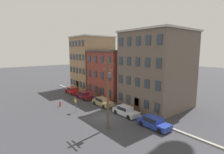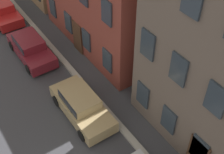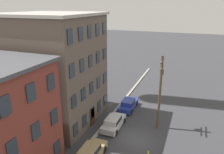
# 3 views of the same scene
# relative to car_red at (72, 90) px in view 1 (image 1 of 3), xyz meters

# --- Properties ---
(ground_plane) EXTENTS (200.00, 200.00, 0.00)m
(ground_plane) POSITION_rel_car_red_xyz_m (16.67, -3.07, -0.75)
(ground_plane) COLOR #38383D
(kerb_strip) EXTENTS (56.00, 0.36, 0.16)m
(kerb_strip) POSITION_rel_car_red_xyz_m (16.67, 1.43, -0.67)
(kerb_strip) COLOR #9E998E
(kerb_strip) RESTS_ON ground_plane
(apartment_corner) EXTENTS (8.90, 9.67, 13.66)m
(apartment_corner) POSITION_rel_car_red_xyz_m (-2.93, 7.50, 6.10)
(apartment_corner) COLOR #9E7A56
(apartment_corner) RESTS_ON ground_plane
(apartment_midblock) EXTENTS (10.15, 11.03, 10.05)m
(apartment_midblock) POSITION_rel_car_red_xyz_m (6.85, 8.19, 4.29)
(apartment_midblock) COLOR brown
(apartment_midblock) RESTS_ON ground_plane
(apartment_far) EXTENTS (10.59, 10.42, 13.37)m
(apartment_far) POSITION_rel_car_red_xyz_m (17.88, 7.88, 5.95)
(apartment_far) COLOR #66564C
(apartment_far) RESTS_ON ground_plane
(car_red) EXTENTS (4.40, 1.92, 1.43)m
(car_red) POSITION_rel_car_red_xyz_m (0.00, 0.00, 0.00)
(car_red) COLOR #B21E1E
(car_red) RESTS_ON ground_plane
(car_maroon) EXTENTS (4.40, 1.92, 1.43)m
(car_maroon) POSITION_rel_car_red_xyz_m (5.59, -0.03, 0.00)
(car_maroon) COLOR maroon
(car_maroon) RESTS_ON ground_plane
(car_tan) EXTENTS (4.40, 1.92, 1.43)m
(car_tan) POSITION_rel_car_red_xyz_m (11.92, 0.23, 0.00)
(car_tan) COLOR tan
(car_tan) RESTS_ON ground_plane
(car_silver) EXTENTS (4.40, 1.92, 1.43)m
(car_silver) POSITION_rel_car_red_xyz_m (18.11, 0.18, 0.00)
(car_silver) COLOR #B7B7BC
(car_silver) RESTS_ON ground_plane
(car_blue) EXTENTS (4.40, 1.92, 1.43)m
(car_blue) POSITION_rel_car_red_xyz_m (23.61, -0.01, 0.00)
(car_blue) COLOR #233899
(car_blue) RESTS_ON ground_plane
(caution_sign) EXTENTS (1.01, 0.08, 2.49)m
(caution_sign) POSITION_rel_car_red_xyz_m (12.15, -5.27, 0.91)
(caution_sign) COLOR slate
(caution_sign) RESTS_ON ground_plane
(utility_pole) EXTENTS (2.40, 0.44, 8.96)m
(utility_pole) POSITION_rel_car_red_xyz_m (20.16, -4.80, 4.29)
(utility_pole) COLOR brown
(utility_pole) RESTS_ON ground_plane
(fire_hydrant) EXTENTS (0.24, 0.34, 0.96)m
(fire_hydrant) POSITION_rel_car_red_xyz_m (7.72, -6.11, -0.27)
(fire_hydrant) COLOR red
(fire_hydrant) RESTS_ON ground_plane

